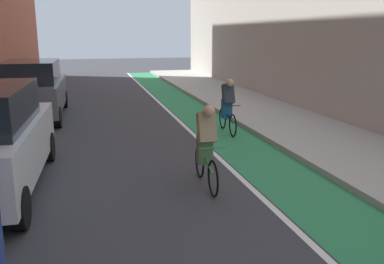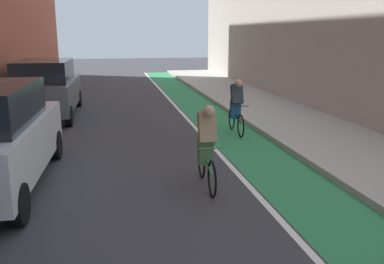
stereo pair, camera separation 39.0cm
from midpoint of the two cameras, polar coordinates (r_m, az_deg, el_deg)
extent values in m
plane|color=#38383D|center=(12.04, -7.69, -0.34)|extent=(75.65, 75.65, 0.00)
cube|color=#2D8451|center=(14.44, 3.53, 2.08)|extent=(1.60, 34.39, 0.00)
cube|color=white|center=(14.24, 0.02, 1.94)|extent=(0.12, 34.39, 0.00)
cube|color=#A8A59E|center=(15.19, 12.24, 2.64)|extent=(3.15, 34.39, 0.14)
cylinder|color=black|center=(10.02, -17.42, -1.75)|extent=(0.25, 0.67, 0.66)
cylinder|color=black|center=(6.79, -21.51, -9.40)|extent=(0.25, 0.67, 0.66)
cube|color=#595B60|center=(15.29, -18.79, 5.08)|extent=(1.97, 4.81, 0.95)
cube|color=black|center=(14.96, -19.15, 7.98)|extent=(1.72, 2.89, 0.75)
cylinder|color=black|center=(17.30, -20.73, 4.24)|extent=(0.23, 0.66, 0.66)
cylinder|color=black|center=(17.08, -14.92, 4.55)|extent=(0.23, 0.66, 0.66)
cylinder|color=black|center=(13.73, -23.30, 1.79)|extent=(0.23, 0.66, 0.66)
cylinder|color=black|center=(13.45, -15.99, 2.15)|extent=(0.23, 0.66, 0.66)
torus|color=black|center=(7.37, 4.33, -6.56)|extent=(0.06, 0.68, 0.67)
torus|color=black|center=(8.34, 2.67, -4.12)|extent=(0.06, 0.68, 0.67)
cylinder|color=#338C3F|center=(7.79, 3.47, -3.73)|extent=(0.08, 0.96, 0.33)
cylinder|color=#338C3F|center=(7.94, 3.19, -2.79)|extent=(0.04, 0.12, 0.55)
cylinder|color=#338C3F|center=(7.28, 4.27, -2.28)|extent=(0.48, 0.04, 0.02)
cube|color=#4C7247|center=(7.84, 3.32, -2.46)|extent=(0.29, 0.25, 0.56)
cube|color=tan|center=(7.61, 3.57, 0.61)|extent=(0.33, 0.41, 0.60)
sphere|color=tan|center=(7.39, 3.88, 2.91)|extent=(0.22, 0.22, 0.22)
cube|color=#4C7247|center=(7.72, 3.37, 0.95)|extent=(0.27, 0.28, 0.39)
torus|color=black|center=(11.64, 7.75, 0.83)|extent=(0.07, 0.66, 0.66)
torus|color=black|center=(12.63, 6.41, 1.87)|extent=(0.07, 0.66, 0.66)
cylinder|color=black|center=(12.09, 7.09, 2.39)|extent=(0.08, 0.96, 0.33)
cylinder|color=black|center=(12.25, 6.86, 2.93)|extent=(0.04, 0.12, 0.55)
cylinder|color=black|center=(11.61, 7.73, 3.57)|extent=(0.48, 0.04, 0.02)
cube|color=#1E598C|center=(12.16, 6.97, 3.18)|extent=(0.29, 0.25, 0.56)
cube|color=#333842|center=(11.97, 7.20, 5.24)|extent=(0.34, 0.41, 0.60)
sphere|color=tan|center=(11.78, 7.46, 6.76)|extent=(0.22, 0.22, 0.22)
cube|color=#1E598C|center=(12.08, 7.04, 5.42)|extent=(0.27, 0.28, 0.39)
camera|label=1|loc=(0.20, -88.50, 0.36)|focal=38.34mm
camera|label=2|loc=(0.20, 91.50, -0.36)|focal=38.34mm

